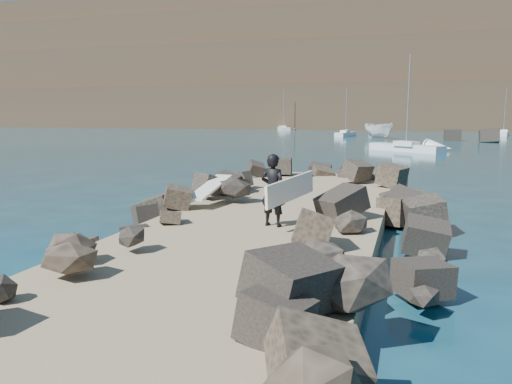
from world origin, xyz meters
TOP-DOWN VIEW (x-y plane):
  - ground at (0.00, 0.00)m, footprint 800.00×800.00m
  - jetty at (0.00, -2.00)m, footprint 6.00×26.00m
  - riprap_left at (-2.90, -1.50)m, footprint 2.60×22.00m
  - riprap_right at (2.90, -1.50)m, footprint 2.60×22.00m
  - headland at (10.00, 160.00)m, footprint 360.00×140.00m
  - surfboard_resting at (-2.32, 1.61)m, footprint 0.69×2.26m
  - boat_imported at (-0.69, 58.96)m, footprint 5.29×5.85m
  - surfer_with_board at (0.44, -0.74)m, footprint 1.18×2.22m
  - sailboat_d at (17.36, 73.35)m, footprint 2.60×6.22m
  - sailboat_c at (3.24, 34.87)m, footprint 6.85×5.69m
  - sailboat_e at (-21.52, 87.39)m, footprint 4.33×7.36m
  - sailboat_b at (-5.84, 63.47)m, footprint 2.62×6.28m
  - headland_buildings at (16.81, 152.19)m, footprint 137.50×30.50m

SIDE VIEW (x-z plane):
  - ground at x=0.00m, z-range 0.00..0.00m
  - jetty at x=0.00m, z-range 0.00..0.60m
  - sailboat_c at x=3.24m, z-range -4.07..4.76m
  - sailboat_e at x=-21.52m, z-range -4.05..4.74m
  - sailboat_b at x=-5.84m, z-range -3.40..4.10m
  - sailboat_d at x=17.36m, z-range -3.37..4.07m
  - riprap_left at x=-2.90m, z-range 0.00..1.00m
  - riprap_right at x=2.90m, z-range 0.00..1.00m
  - surfboard_resting at x=-2.32m, z-range 1.00..1.07m
  - boat_imported at x=-0.69m, z-range 0.00..2.22m
  - surfer_with_board at x=0.44m, z-range 0.61..2.46m
  - headland at x=10.00m, z-range 0.00..32.00m
  - headland_buildings at x=16.81m, z-range 31.47..36.47m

